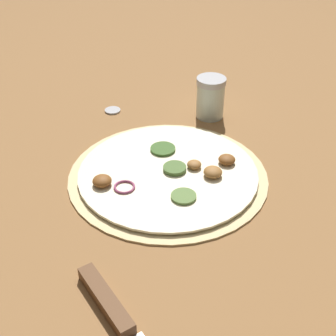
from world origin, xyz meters
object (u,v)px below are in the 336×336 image
at_px(pizza, 168,173).
at_px(knife, 121,323).
at_px(loose_cap, 113,110).
at_px(spice_jar, 210,97).

relative_size(pizza, knife, 1.18).
relative_size(pizza, loose_cap, 10.26).
distance_m(knife, loose_cap, 0.52).
height_order(pizza, loose_cap, pizza).
bearing_deg(spice_jar, pizza, 144.95).
xyz_separation_m(spice_jar, loose_cap, (0.06, 0.19, -0.04)).
bearing_deg(spice_jar, loose_cap, 71.03).
xyz_separation_m(knife, loose_cap, (0.52, -0.06, -0.00)).
height_order(spice_jar, loose_cap, spice_jar).
bearing_deg(pizza, knife, 156.27).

